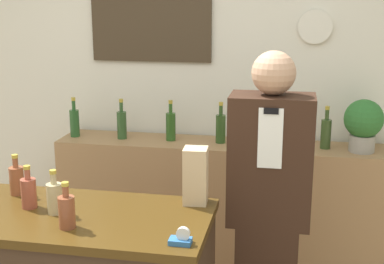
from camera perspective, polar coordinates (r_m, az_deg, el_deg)
name	(u,v)px	position (r m, az deg, el deg)	size (l,w,h in m)	color
back_wall	(193,78)	(3.74, 0.10, 5.77)	(5.20, 0.09, 2.70)	silver
back_shelf	(219,211)	(3.71, 2.92, -8.40)	(2.19, 0.37, 0.96)	#9E754C
shopkeeper	(268,211)	(2.83, 8.16, -8.39)	(0.42, 0.26, 1.66)	#331E14
potted_plant	(363,123)	(3.47, 17.82, 0.95)	(0.24, 0.24, 0.33)	#9E998E
paper_bag	(196,176)	(2.55, 0.38, -4.69)	(0.12, 0.12, 0.27)	tan
tape_dispenser	(181,239)	(2.18, -1.15, -11.31)	(0.09, 0.06, 0.07)	#2D66A8
counter_bottle_1	(17,179)	(2.82, -18.20, -4.83)	(0.07, 0.07, 0.21)	brown
counter_bottle_2	(29,192)	(2.63, -17.02, -6.13)	(0.07, 0.07, 0.21)	brown
counter_bottle_3	(55,197)	(2.53, -14.45, -6.74)	(0.07, 0.07, 0.21)	tan
counter_bottle_4	(67,211)	(2.36, -13.22, -8.18)	(0.07, 0.07, 0.21)	brown
shelf_bottle_0	(75,122)	(3.78, -12.42, 1.06)	(0.06, 0.06, 0.28)	#295628
shelf_bottle_1	(122,124)	(3.67, -7.50, 0.87)	(0.06, 0.06, 0.28)	#2F5229
shelf_bottle_2	(171,125)	(3.59, -2.28, 0.71)	(0.06, 0.06, 0.28)	#2B541F
shelf_bottle_3	(221,128)	(3.53, 3.07, 0.47)	(0.06, 0.06, 0.28)	#2C491F
shelf_bottle_4	(272,130)	(3.51, 8.56, 0.23)	(0.06, 0.06, 0.28)	#275629
shelf_bottle_5	(326,133)	(3.50, 14.09, -0.07)	(0.06, 0.06, 0.28)	#354B23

